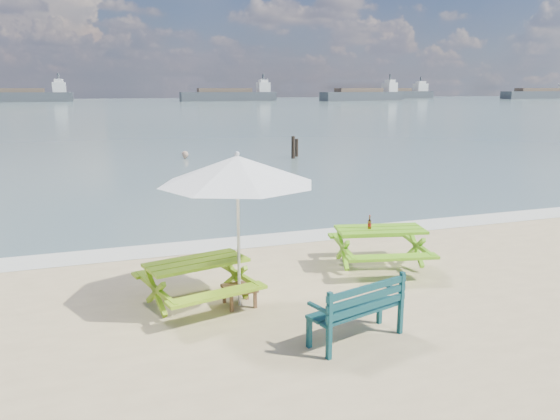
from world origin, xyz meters
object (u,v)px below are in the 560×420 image
object	(u,v)px
beer_bottle	(370,224)
picnic_table_left	(197,284)
park_bench	(356,322)
picnic_table_right	(380,249)
side_table	(239,296)
swimmer	(185,170)
patio_umbrella	(237,170)

from	to	relation	value
beer_bottle	picnic_table_left	bearing A→B (deg)	-168.12
park_bench	beer_bottle	xyz separation A→B (m)	(1.47, 2.40, 0.55)
picnic_table_right	side_table	size ratio (longest dim) A/B	4.21
picnic_table_left	side_table	xyz separation A→B (m)	(0.57, -0.19, -0.18)
park_bench	side_table	distance (m)	1.89
side_table	beer_bottle	size ratio (longest dim) A/B	1.95
picnic_table_right	park_bench	size ratio (longest dim) A/B	1.45
swimmer	park_bench	bearing A→B (deg)	-93.22
beer_bottle	side_table	bearing A→B (deg)	-161.57
patio_umbrella	beer_bottle	bearing A→B (deg)	18.43
park_bench	side_table	xyz separation A→B (m)	(-1.07, 1.55, -0.09)
patio_umbrella	side_table	bearing A→B (deg)	-90.00
picnic_table_right	park_bench	xyz separation A→B (m)	(-1.67, -2.38, -0.10)
picnic_table_left	patio_umbrella	size ratio (longest dim) A/B	0.80
picnic_table_left	beer_bottle	distance (m)	3.22
picnic_table_left	picnic_table_right	distance (m)	3.38
side_table	picnic_table_right	bearing A→B (deg)	16.66
patio_umbrella	swimmer	distance (m)	17.42
picnic_table_right	side_table	bearing A→B (deg)	-163.34
patio_umbrella	picnic_table_right	bearing A→B (deg)	16.66
picnic_table_left	swimmer	distance (m)	17.15
park_bench	patio_umbrella	world-z (taller)	patio_umbrella
park_bench	swimmer	world-z (taller)	park_bench
beer_bottle	patio_umbrella	bearing A→B (deg)	-161.57
picnic_table_left	swimmer	size ratio (longest dim) A/B	1.10
picnic_table_right	side_table	world-z (taller)	picnic_table_right
park_bench	picnic_table_right	bearing A→B (deg)	54.84
picnic_table_left	picnic_table_right	world-z (taller)	picnic_table_right
picnic_table_left	side_table	world-z (taller)	picnic_table_left
swimmer	patio_umbrella	bearing A→B (deg)	-97.08
picnic_table_left	beer_bottle	world-z (taller)	beer_bottle
picnic_table_left	park_bench	world-z (taller)	park_bench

